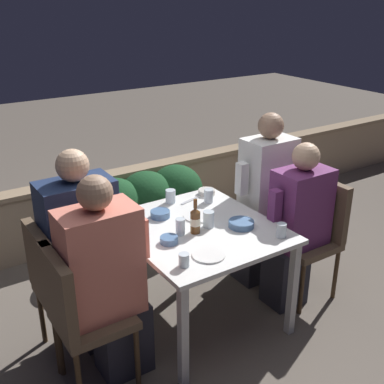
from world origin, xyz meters
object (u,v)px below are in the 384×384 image
(person_coral_top, at_px, (108,282))
(chair_left_near, at_px, (76,309))
(chair_left_far, at_px, (57,280))
(chair_right_far, at_px, (281,209))
(person_white_polo, at_px, (263,199))
(beer_bottle, at_px, (195,220))
(person_purple_stripe, at_px, (296,226))
(chair_right_near, at_px, (315,227))
(person_navy_jumper, at_px, (86,253))

(person_coral_top, bearing_deg, chair_left_near, -180.00)
(chair_left_far, bearing_deg, chair_right_far, 0.68)
(chair_left_far, xyz_separation_m, person_white_polo, (1.63, 0.02, 0.14))
(chair_left_far, xyz_separation_m, beer_bottle, (0.85, -0.22, 0.26))
(person_purple_stripe, relative_size, chair_right_far, 1.35)
(chair_right_near, xyz_separation_m, person_purple_stripe, (-0.20, 0.00, 0.07))
(person_white_polo, bearing_deg, beer_bottle, -163.06)
(chair_left_far, height_order, person_white_polo, person_white_polo)
(person_navy_jumper, bearing_deg, person_coral_top, -91.22)
(person_coral_top, xyz_separation_m, person_purple_stripe, (1.43, -0.02, -0.03))
(chair_right_near, bearing_deg, person_white_polo, 115.69)
(person_coral_top, bearing_deg, chair_right_far, 12.14)
(chair_left_far, height_order, chair_right_far, same)
(person_purple_stripe, bearing_deg, chair_left_near, 179.22)
(chair_left_near, relative_size, person_white_polo, 0.67)
(chair_left_far, bearing_deg, person_purple_stripe, -12.32)
(chair_left_far, height_order, chair_right_near, same)
(chair_left_near, distance_m, person_navy_jumper, 0.41)
(person_navy_jumper, bearing_deg, chair_right_far, 0.76)
(chair_left_far, xyz_separation_m, chair_right_near, (1.81, -0.35, 0.00))
(person_coral_top, height_order, chair_right_near, person_coral_top)
(person_white_polo, bearing_deg, person_purple_stripe, -92.57)
(chair_left_far, distance_m, person_navy_jumper, 0.23)
(chair_left_near, bearing_deg, chair_left_far, 88.53)
(person_white_polo, bearing_deg, chair_left_near, -167.87)
(chair_right_near, relative_size, beer_bottle, 3.88)
(chair_left_near, bearing_deg, person_purple_stripe, -0.78)
(person_navy_jumper, height_order, person_purple_stripe, person_navy_jumper)
(person_white_polo, bearing_deg, chair_left_far, -179.24)
(person_purple_stripe, relative_size, beer_bottle, 5.26)
(person_navy_jumper, distance_m, beer_bottle, 0.70)
(person_white_polo, height_order, beer_bottle, person_white_polo)
(person_coral_top, distance_m, chair_right_near, 1.63)
(chair_right_near, distance_m, chair_right_far, 0.37)
(chair_right_far, bearing_deg, beer_bottle, -166.26)
(chair_right_far, relative_size, beer_bottle, 3.88)
(person_navy_jumper, height_order, person_white_polo, person_white_polo)
(chair_left_far, height_order, person_purple_stripe, person_purple_stripe)
(person_purple_stripe, bearing_deg, person_white_polo, 87.43)
(chair_right_near, height_order, person_white_polo, person_white_polo)
(chair_left_near, height_order, chair_right_near, same)
(chair_left_near, height_order, person_navy_jumper, person_navy_jumper)
(person_white_polo, relative_size, beer_bottle, 5.81)
(chair_right_far, bearing_deg, person_navy_jumper, -179.24)
(chair_left_far, bearing_deg, person_navy_jumper, -0.00)
(person_coral_top, xyz_separation_m, person_navy_jumper, (0.01, 0.33, 0.02))
(person_purple_stripe, bearing_deg, beer_bottle, 169.95)
(person_purple_stripe, bearing_deg, chair_right_near, 0.00)
(chair_left_near, xyz_separation_m, person_purple_stripe, (1.62, -0.02, 0.07))
(person_coral_top, relative_size, person_white_polo, 0.96)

